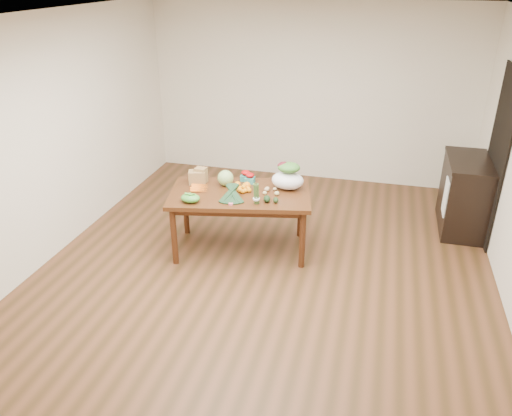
% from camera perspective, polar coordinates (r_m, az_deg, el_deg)
% --- Properties ---
extents(floor, '(6.00, 6.00, 0.00)m').
position_cam_1_polar(floor, '(5.64, 0.83, -7.47)').
color(floor, brown).
rests_on(floor, ground).
extents(ceiling, '(5.00, 6.00, 0.02)m').
position_cam_1_polar(ceiling, '(4.73, 1.05, 21.03)').
color(ceiling, white).
rests_on(ceiling, room_walls).
extents(room_walls, '(5.02, 6.02, 2.70)m').
position_cam_1_polar(room_walls, '(5.03, 0.93, 5.50)').
color(room_walls, white).
rests_on(room_walls, floor).
extents(dining_table, '(1.76, 1.20, 0.75)m').
position_cam_1_polar(dining_table, '(5.93, -1.80, -1.51)').
color(dining_table, '#42250F').
rests_on(dining_table, floor).
extents(doorway_dark, '(0.02, 1.00, 2.10)m').
position_cam_1_polar(doorway_dark, '(6.65, 25.81, 5.30)').
color(doorway_dark, black).
rests_on(doorway_dark, floor).
extents(cabinet, '(0.52, 1.02, 0.94)m').
position_cam_1_polar(cabinet, '(6.91, 22.66, 1.42)').
color(cabinet, black).
rests_on(cabinet, floor).
extents(dish_towel, '(0.02, 0.28, 0.45)m').
position_cam_1_polar(dish_towel, '(6.55, 20.83, 1.20)').
color(dish_towel, white).
rests_on(dish_towel, cabinet).
extents(paper_bag, '(0.31, 0.27, 0.19)m').
position_cam_1_polar(paper_bag, '(6.02, -6.74, 3.67)').
color(paper_bag, '#9A7045').
rests_on(paper_bag, dining_table).
extents(cabbage, '(0.19, 0.19, 0.19)m').
position_cam_1_polar(cabbage, '(5.92, -3.50, 3.44)').
color(cabbage, '#98C06F').
rests_on(cabbage, dining_table).
extents(strawberry_basket_a, '(0.13, 0.13, 0.10)m').
position_cam_1_polar(strawberry_basket_a, '(6.07, -1.19, 3.63)').
color(strawberry_basket_a, red).
rests_on(strawberry_basket_a, dining_table).
extents(strawberry_basket_b, '(0.13, 0.13, 0.10)m').
position_cam_1_polar(strawberry_basket_b, '(6.00, -0.70, 3.35)').
color(strawberry_basket_b, '#B10B0D').
rests_on(strawberry_basket_b, dining_table).
extents(orange_a, '(0.07, 0.07, 0.07)m').
position_cam_1_polar(orange_a, '(5.88, -2.12, 2.71)').
color(orange_a, orange).
rests_on(orange_a, dining_table).
extents(orange_b, '(0.09, 0.09, 0.09)m').
position_cam_1_polar(orange_b, '(5.83, -1.05, 2.58)').
color(orange_b, '#FF9B0F').
rests_on(orange_b, dining_table).
extents(orange_c, '(0.08, 0.08, 0.08)m').
position_cam_1_polar(orange_c, '(5.84, -1.21, 2.55)').
color(orange_c, orange).
rests_on(orange_c, dining_table).
extents(mandarin_cluster, '(0.21, 0.21, 0.09)m').
position_cam_1_polar(mandarin_cluster, '(5.77, -1.42, 2.29)').
color(mandarin_cluster, orange).
rests_on(mandarin_cluster, dining_table).
extents(carrots, '(0.26, 0.28, 0.03)m').
position_cam_1_polar(carrots, '(5.88, -6.50, 2.31)').
color(carrots, '#F54E14').
rests_on(carrots, dining_table).
extents(snap_pea_bag, '(0.22, 0.16, 0.10)m').
position_cam_1_polar(snap_pea_bag, '(5.55, -7.51, 1.13)').
color(snap_pea_bag, '#409231').
rests_on(snap_pea_bag, dining_table).
extents(kale_bunch, '(0.39, 0.46, 0.16)m').
position_cam_1_polar(kale_bunch, '(5.52, -2.82, 1.57)').
color(kale_bunch, black).
rests_on(kale_bunch, dining_table).
extents(asparagus_bundle, '(0.10, 0.13, 0.26)m').
position_cam_1_polar(asparagus_bundle, '(5.42, 0.03, 1.65)').
color(asparagus_bundle, '#4F7736').
rests_on(asparagus_bundle, dining_table).
extents(potato_a, '(0.06, 0.05, 0.05)m').
position_cam_1_polar(potato_a, '(5.78, 1.23, 2.14)').
color(potato_a, tan).
rests_on(potato_a, dining_table).
extents(potato_b, '(0.05, 0.04, 0.04)m').
position_cam_1_polar(potato_b, '(5.70, 1.01, 1.73)').
color(potato_b, '#D0BF78').
rests_on(potato_b, dining_table).
extents(potato_c, '(0.05, 0.04, 0.04)m').
position_cam_1_polar(potato_c, '(5.81, 2.17, 2.19)').
color(potato_c, tan).
rests_on(potato_c, dining_table).
extents(potato_d, '(0.05, 0.05, 0.04)m').
position_cam_1_polar(potato_d, '(5.81, 1.30, 2.25)').
color(potato_d, tan).
rests_on(potato_d, dining_table).
extents(potato_e, '(0.06, 0.05, 0.05)m').
position_cam_1_polar(potato_e, '(5.68, 2.40, 1.68)').
color(potato_e, tan).
rests_on(potato_e, dining_table).
extents(avocado_a, '(0.10, 0.13, 0.07)m').
position_cam_1_polar(avocado_a, '(5.51, 1.25, 1.06)').
color(avocado_a, black).
rests_on(avocado_a, dining_table).
extents(avocado_b, '(0.08, 0.10, 0.06)m').
position_cam_1_polar(avocado_b, '(5.50, 2.28, 0.92)').
color(avocado_b, black).
rests_on(avocado_b, dining_table).
extents(salad_bag, '(0.43, 0.35, 0.29)m').
position_cam_1_polar(salad_bag, '(5.81, 3.64, 3.55)').
color(salad_bag, white).
rests_on(salad_bag, dining_table).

